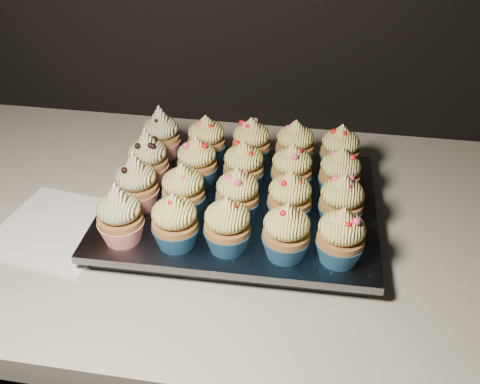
% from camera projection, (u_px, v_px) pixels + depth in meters
% --- Properties ---
extents(worktop, '(2.44, 0.64, 0.04)m').
position_uv_depth(worktop, '(295.00, 229.00, 0.84)').
color(worktop, beige).
rests_on(worktop, cabinet).
extents(napkin, '(0.20, 0.20, 0.00)m').
position_uv_depth(napkin, '(58.00, 229.00, 0.81)').
color(napkin, white).
rests_on(napkin, worktop).
extents(baking_tray, '(0.38, 0.29, 0.02)m').
position_uv_depth(baking_tray, '(240.00, 213.00, 0.82)').
color(baking_tray, black).
rests_on(baking_tray, worktop).
extents(foil_lining, '(0.41, 0.33, 0.01)m').
position_uv_depth(foil_lining, '(240.00, 204.00, 0.81)').
color(foil_lining, silver).
rests_on(foil_lining, baking_tray).
extents(cupcake_0, '(0.06, 0.06, 0.10)m').
position_uv_depth(cupcake_0, '(120.00, 216.00, 0.71)').
color(cupcake_0, red).
rests_on(cupcake_0, foil_lining).
extents(cupcake_1, '(0.06, 0.06, 0.08)m').
position_uv_depth(cupcake_1, '(175.00, 222.00, 0.71)').
color(cupcake_1, '#1B4F80').
rests_on(cupcake_1, foil_lining).
extents(cupcake_2, '(0.06, 0.06, 0.08)m').
position_uv_depth(cupcake_2, '(227.00, 226.00, 0.70)').
color(cupcake_2, '#1B4F80').
rests_on(cupcake_2, foil_lining).
extents(cupcake_3, '(0.06, 0.06, 0.08)m').
position_uv_depth(cupcake_3, '(286.00, 233.00, 0.69)').
color(cupcake_3, '#1B4F80').
rests_on(cupcake_3, foil_lining).
extents(cupcake_4, '(0.06, 0.06, 0.08)m').
position_uv_depth(cupcake_4, '(341.00, 237.00, 0.68)').
color(cupcake_4, '#1B4F80').
rests_on(cupcake_4, foil_lining).
extents(cupcake_5, '(0.06, 0.06, 0.10)m').
position_uv_depth(cupcake_5, '(137.00, 184.00, 0.78)').
color(cupcake_5, red).
rests_on(cupcake_5, foil_lining).
extents(cupcake_6, '(0.06, 0.06, 0.08)m').
position_uv_depth(cupcake_6, '(183.00, 191.00, 0.77)').
color(cupcake_6, '#1B4F80').
rests_on(cupcake_6, foil_lining).
extents(cupcake_7, '(0.06, 0.06, 0.08)m').
position_uv_depth(cupcake_7, '(237.00, 195.00, 0.76)').
color(cupcake_7, '#1B4F80').
rests_on(cupcake_7, foil_lining).
extents(cupcake_8, '(0.06, 0.06, 0.08)m').
position_uv_depth(cupcake_8, '(290.00, 199.00, 0.75)').
color(cupcake_8, '#1B4F80').
rests_on(cupcake_8, foil_lining).
extents(cupcake_9, '(0.06, 0.06, 0.08)m').
position_uv_depth(cupcake_9, '(341.00, 202.00, 0.74)').
color(cupcake_9, '#1B4F80').
rests_on(cupcake_9, foil_lining).
extents(cupcake_10, '(0.06, 0.06, 0.10)m').
position_uv_depth(cupcake_10, '(148.00, 159.00, 0.83)').
color(cupcake_10, red).
rests_on(cupcake_10, foil_lining).
extents(cupcake_11, '(0.06, 0.06, 0.08)m').
position_uv_depth(cupcake_11, '(197.00, 162.00, 0.83)').
color(cupcake_11, '#1B4F80').
rests_on(cupcake_11, foil_lining).
extents(cupcake_12, '(0.06, 0.06, 0.08)m').
position_uv_depth(cupcake_12, '(244.00, 167.00, 0.82)').
color(cupcake_12, '#1B4F80').
rests_on(cupcake_12, foil_lining).
extents(cupcake_13, '(0.06, 0.06, 0.08)m').
position_uv_depth(cupcake_13, '(292.00, 170.00, 0.81)').
color(cupcake_13, '#1B4F80').
rests_on(cupcake_13, foil_lining).
extents(cupcake_14, '(0.06, 0.06, 0.08)m').
position_uv_depth(cupcake_14, '(340.00, 174.00, 0.80)').
color(cupcake_14, '#1B4F80').
rests_on(cupcake_14, foil_lining).
extents(cupcake_15, '(0.06, 0.06, 0.10)m').
position_uv_depth(cupcake_15, '(161.00, 135.00, 0.90)').
color(cupcake_15, red).
rests_on(cupcake_15, foil_lining).
extents(cupcake_16, '(0.06, 0.06, 0.08)m').
position_uv_depth(cupcake_16, '(206.00, 140.00, 0.89)').
color(cupcake_16, '#1B4F80').
rests_on(cupcake_16, foil_lining).
extents(cupcake_17, '(0.06, 0.06, 0.08)m').
position_uv_depth(cupcake_17, '(251.00, 143.00, 0.88)').
color(cupcake_17, '#1B4F80').
rests_on(cupcake_17, foil_lining).
extents(cupcake_18, '(0.06, 0.06, 0.08)m').
position_uv_depth(cupcake_18, '(295.00, 145.00, 0.87)').
color(cupcake_18, '#1B4F80').
rests_on(cupcake_18, foil_lining).
extents(cupcake_19, '(0.06, 0.06, 0.08)m').
position_uv_depth(cupcake_19, '(340.00, 150.00, 0.86)').
color(cupcake_19, '#1B4F80').
rests_on(cupcake_19, foil_lining).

